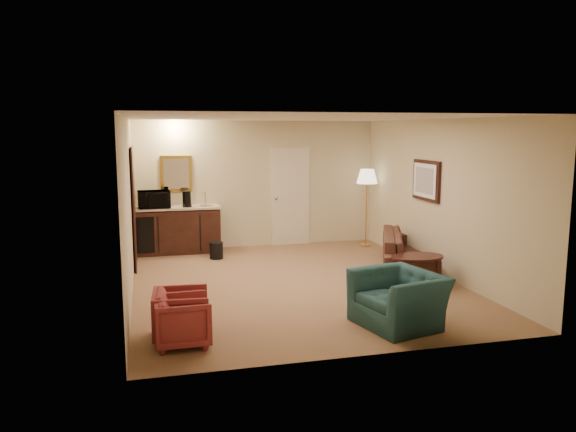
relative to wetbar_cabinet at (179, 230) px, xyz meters
name	(u,v)px	position (x,y,z in m)	size (l,w,h in m)	color
ground	(294,283)	(1.65, -2.72, -0.46)	(6.00, 6.00, 0.00)	brown
room_walls	(277,172)	(1.55, -1.95, 1.26)	(5.02, 6.01, 2.61)	#C5B094
wetbar_cabinet	(179,230)	(0.00, 0.00, 0.00)	(1.64, 0.58, 0.92)	#321A0F
sofa	(409,245)	(3.80, -2.39, -0.02)	(2.24, 0.65, 0.87)	black
teal_armchair	(399,290)	(2.40, -4.92, -0.01)	(1.03, 0.67, 0.90)	#1E4D4C
rose_chair_near	(181,312)	(-0.25, -4.72, -0.14)	(0.63, 0.59, 0.65)	#9B3237
rose_chair_far	(183,319)	(-0.25, -4.92, -0.15)	(0.60, 0.57, 0.62)	#9B3237
coffee_table	(417,271)	(3.45, -3.37, -0.22)	(0.85, 0.57, 0.49)	black
floor_lamp	(366,208)	(3.84, -0.32, 0.35)	(0.43, 0.43, 1.62)	#C89142
waste_bin	(216,250)	(0.65, -0.72, -0.30)	(0.25, 0.25, 0.32)	black
microwave	(154,198)	(-0.46, -0.07, 0.66)	(0.60, 0.33, 0.41)	black
coffee_maker	(187,199)	(0.17, -0.08, 0.62)	(0.17, 0.17, 0.31)	black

